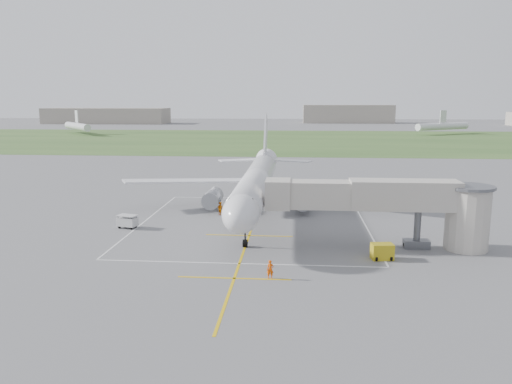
# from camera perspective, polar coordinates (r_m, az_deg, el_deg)

# --- Properties ---
(ground) EXTENTS (700.00, 700.00, 0.00)m
(ground) POSITION_cam_1_polar(r_m,az_deg,el_deg) (67.18, -0.00, -2.73)
(ground) COLOR #5D5D60
(ground) RESTS_ON ground
(grass_strip) EXTENTS (700.00, 120.00, 0.02)m
(grass_strip) POSITION_cam_1_polar(r_m,az_deg,el_deg) (195.86, 3.04, 5.98)
(grass_strip) COLOR #325123
(grass_strip) RESTS_ON ground
(apron_markings) EXTENTS (28.20, 60.00, 0.01)m
(apron_markings) POSITION_cam_1_polar(r_m,az_deg,el_deg) (61.55, -0.43, -3.96)
(apron_markings) COLOR gold
(apron_markings) RESTS_ON ground
(airliner) EXTENTS (38.93, 46.75, 13.52)m
(airliner) POSITION_cam_1_polar(r_m,az_deg,el_deg) (67.05, 0.05, 1.07)
(airliner) COLOR silver
(airliner) RESTS_ON ground
(jet_bridge) EXTENTS (23.40, 5.00, 7.20)m
(jet_bridge) POSITION_cam_1_polar(r_m,az_deg,el_deg) (53.81, 15.75, -1.29)
(jet_bridge) COLOR #9F9890
(jet_bridge) RESTS_ON ground
(gpu_unit) EXTENTS (2.23, 1.70, 1.56)m
(gpu_unit) POSITION_cam_1_polar(r_m,az_deg,el_deg) (50.55, 14.22, -6.62)
(gpu_unit) COLOR #AD9915
(gpu_unit) RESTS_ON ground
(baggage_cart) EXTENTS (2.59, 1.95, 1.60)m
(baggage_cart) POSITION_cam_1_polar(r_m,az_deg,el_deg) (62.68, -14.49, -3.27)
(baggage_cart) COLOR #B9B9B9
(baggage_cart) RESTS_ON ground
(ramp_worker_nose) EXTENTS (0.64, 0.45, 1.65)m
(ramp_worker_nose) POSITION_cam_1_polar(r_m,az_deg,el_deg) (43.92, 1.64, -8.85)
(ramp_worker_nose) COLOR #DB4C06
(ramp_worker_nose) RESTS_ON ground
(ramp_worker_wing) EXTENTS (1.10, 1.06, 1.79)m
(ramp_worker_wing) POSITION_cam_1_polar(r_m,az_deg,el_deg) (67.73, -4.11, -1.88)
(ramp_worker_wing) COLOR orange
(ramp_worker_wing) RESTS_ON ground
(distant_hangars) EXTENTS (345.00, 49.00, 12.00)m
(distant_hangars) POSITION_cam_1_polar(r_m,az_deg,el_deg) (331.23, 0.87, 8.72)
(distant_hangars) COLOR gray
(distant_hangars) RESTS_ON ground
(distant_aircraft) EXTENTS (190.82, 37.06, 8.85)m
(distant_aircraft) POSITION_cam_1_polar(r_m,az_deg,el_deg) (228.09, 0.45, 7.53)
(distant_aircraft) COLOR silver
(distant_aircraft) RESTS_ON ground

